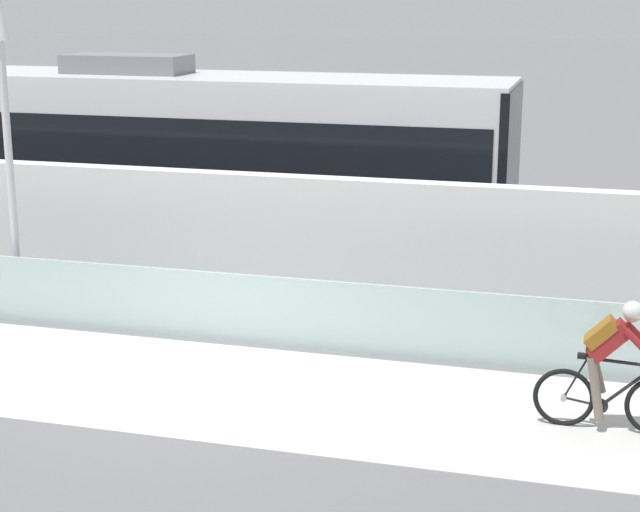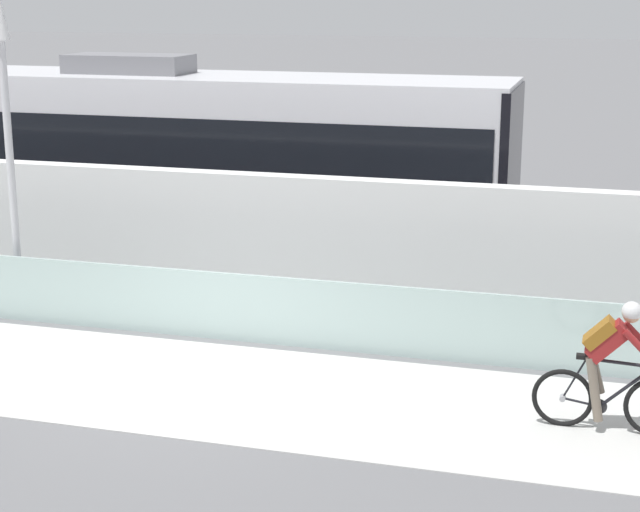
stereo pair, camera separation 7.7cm
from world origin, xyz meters
name	(u,v)px [view 2 (the right image)]	position (x,y,z in m)	size (l,w,h in m)	color
ground_plane	(185,385)	(0.00, 0.00, 0.00)	(200.00, 200.00, 0.00)	slate
bike_path_deck	(185,384)	(0.00, 0.00, 0.01)	(32.00, 3.20, 0.01)	silver
glass_parapet	(234,307)	(0.00, 1.85, 0.51)	(32.00, 0.05, 1.03)	#ADC6C1
concrete_barrier_wall	(272,241)	(0.00, 3.65, 1.09)	(32.00, 0.36, 2.18)	white
tram_rail_near	(315,267)	(0.00, 6.13, 0.00)	(32.00, 0.08, 0.01)	#595654
tram_rail_far	(335,249)	(0.00, 7.57, 0.00)	(32.00, 0.08, 0.01)	#595654
tram	(226,157)	(-2.01, 6.85, 1.89)	(11.06, 2.54, 3.81)	silver
cyclist_on_bike	(610,367)	(5.35, 0.00, 0.80)	(1.77, 0.58, 1.61)	black
lamp_post_antenna	(6,107)	(-3.75, 2.15, 3.29)	(0.28, 0.28, 5.20)	gray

